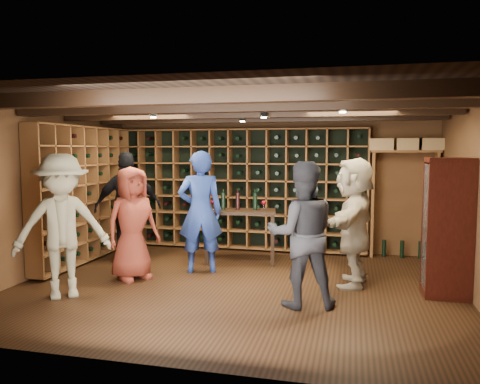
% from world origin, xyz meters
% --- Properties ---
extents(ground, '(6.00, 6.00, 0.00)m').
position_xyz_m(ground, '(0.00, 0.00, 0.00)').
color(ground, '#311B0D').
rests_on(ground, ground).
extents(room_shell, '(6.00, 6.00, 6.00)m').
position_xyz_m(room_shell, '(0.00, 0.05, 2.42)').
color(room_shell, brown).
rests_on(room_shell, ground).
extents(wine_rack_back, '(4.65, 0.30, 2.20)m').
position_xyz_m(wine_rack_back, '(-0.52, 2.33, 1.15)').
color(wine_rack_back, brown).
rests_on(wine_rack_back, ground).
extents(wine_rack_left, '(0.30, 2.65, 2.20)m').
position_xyz_m(wine_rack_left, '(-2.83, 0.82, 1.15)').
color(wine_rack_left, brown).
rests_on(wine_rack_left, ground).
extents(crate_shelf, '(1.20, 0.32, 2.07)m').
position_xyz_m(crate_shelf, '(2.41, 2.32, 1.57)').
color(crate_shelf, brown).
rests_on(crate_shelf, ground).
extents(display_cabinet, '(0.55, 0.50, 1.75)m').
position_xyz_m(display_cabinet, '(2.71, 0.20, 0.86)').
color(display_cabinet, '#37100B').
rests_on(display_cabinet, ground).
extents(man_blue_shirt, '(0.79, 0.66, 1.86)m').
position_xyz_m(man_blue_shirt, '(-0.72, 0.61, 0.93)').
color(man_blue_shirt, navy).
rests_on(man_blue_shirt, ground).
extents(man_grey_suit, '(0.98, 0.85, 1.75)m').
position_xyz_m(man_grey_suit, '(0.96, -0.61, 0.87)').
color(man_grey_suit, black).
rests_on(man_grey_suit, ground).
extents(guest_red_floral, '(0.87, 0.95, 1.64)m').
position_xyz_m(guest_red_floral, '(-1.55, -0.01, 0.82)').
color(guest_red_floral, maroon).
rests_on(guest_red_floral, ground).
extents(guest_woman_black, '(1.16, 0.94, 1.85)m').
position_xyz_m(guest_woman_black, '(-2.08, 0.91, 0.92)').
color(guest_woman_black, black).
rests_on(guest_woman_black, ground).
extents(guest_khaki, '(1.35, 1.26, 1.83)m').
position_xyz_m(guest_khaki, '(-2.03, -0.99, 0.92)').
color(guest_khaki, '#827759').
rests_on(guest_khaki, ground).
extents(guest_beige, '(0.72, 1.70, 1.77)m').
position_xyz_m(guest_beige, '(1.56, 0.45, 0.89)').
color(guest_beige, tan).
rests_on(guest_beige, ground).
extents(tasting_table, '(1.25, 0.77, 1.16)m').
position_xyz_m(tasting_table, '(-0.27, 1.34, 0.78)').
color(tasting_table, black).
rests_on(tasting_table, ground).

